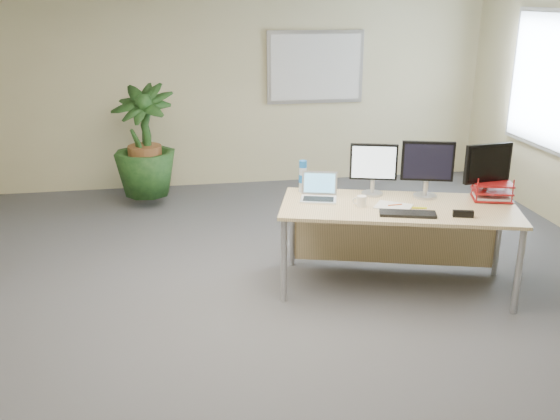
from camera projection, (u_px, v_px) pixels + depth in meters
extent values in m
plane|color=#4B4B50|center=(276.00, 327.00, 4.87)|extent=(8.00, 8.00, 0.00)
cube|color=#C1B888|center=(225.00, 84.00, 8.15)|extent=(7.00, 0.04, 2.70)
cube|color=#B6B6BB|center=(315.00, 67.00, 8.25)|extent=(1.30, 0.03, 0.95)
cube|color=white|center=(316.00, 67.00, 8.24)|extent=(1.20, 0.01, 0.85)
cube|color=#B6B6BB|center=(543.00, 79.00, 7.07)|extent=(0.03, 1.30, 1.55)
cube|color=white|center=(542.00, 79.00, 7.07)|extent=(0.01, 1.20, 1.45)
cube|color=tan|center=(399.00, 207.00, 5.30)|extent=(2.15, 1.36, 0.03)
cube|color=tan|center=(393.00, 233.00, 5.80)|extent=(1.82, 0.55, 0.61)
cylinder|color=#B3B3B8|center=(284.00, 261.00, 5.18)|extent=(0.05, 0.05, 0.73)
cylinder|color=#B3B3B8|center=(518.00, 272.00, 4.98)|extent=(0.05, 0.05, 0.73)
cylinder|color=#B3B3B8|center=(292.00, 229.00, 5.88)|extent=(0.05, 0.05, 0.73)
cylinder|color=#B3B3B8|center=(498.00, 238.00, 5.68)|extent=(0.05, 0.05, 0.73)
imported|color=#133414|center=(144.00, 146.00, 7.43)|extent=(1.10, 1.10, 1.50)
cylinder|color=#B3B3B8|center=(372.00, 193.00, 5.59)|extent=(0.19, 0.19, 0.02)
cylinder|color=#B3B3B8|center=(372.00, 186.00, 5.57)|extent=(0.04, 0.04, 0.11)
cube|color=black|center=(374.00, 162.00, 5.50)|extent=(0.41, 0.15, 0.32)
cube|color=white|center=(374.00, 162.00, 5.47)|extent=(0.36, 0.11, 0.28)
cylinder|color=#B3B3B8|center=(425.00, 196.00, 5.52)|extent=(0.21, 0.21, 0.02)
cylinder|color=#B3B3B8|center=(425.00, 188.00, 5.50)|extent=(0.04, 0.04, 0.12)
cube|color=black|center=(428.00, 161.00, 5.42)|extent=(0.44, 0.17, 0.35)
cube|color=black|center=(428.00, 162.00, 5.39)|extent=(0.40, 0.12, 0.31)
cylinder|color=#B3B3B8|center=(484.00, 198.00, 5.48)|extent=(0.20, 0.20, 0.02)
cylinder|color=#B3B3B8|center=(485.00, 190.00, 5.45)|extent=(0.04, 0.04, 0.12)
cube|color=black|center=(488.00, 163.00, 5.37)|extent=(0.44, 0.10, 0.34)
cube|color=black|center=(490.00, 164.00, 5.35)|extent=(0.40, 0.06, 0.30)
cube|color=silver|center=(318.00, 200.00, 5.43)|extent=(0.36, 0.30, 0.02)
cube|color=black|center=(318.00, 199.00, 5.42)|extent=(0.29, 0.21, 0.00)
cube|color=silver|center=(320.00, 183.00, 5.52)|extent=(0.31, 0.14, 0.21)
cube|color=#61BCFB|center=(319.00, 183.00, 5.51)|extent=(0.27, 0.11, 0.17)
cube|color=black|center=(408.00, 214.00, 5.07)|extent=(0.48, 0.27, 0.03)
cylinder|color=white|center=(362.00, 201.00, 5.27)|extent=(0.08, 0.08, 0.09)
torus|color=white|center=(356.00, 201.00, 5.26)|extent=(0.06, 0.03, 0.06)
cube|color=silver|center=(393.00, 206.00, 5.26)|extent=(0.37, 0.35, 0.01)
cylinder|color=#DA5418|center=(395.00, 205.00, 5.27)|extent=(0.13, 0.02, 0.01)
cylinder|color=yellow|center=(419.00, 208.00, 5.22)|extent=(0.12, 0.05, 0.02)
cylinder|color=silver|center=(303.00, 180.00, 5.64)|extent=(0.07, 0.07, 0.23)
cylinder|color=blue|center=(303.00, 164.00, 5.59)|extent=(0.07, 0.07, 0.06)
cylinder|color=blue|center=(303.00, 178.00, 5.63)|extent=(0.07, 0.07, 0.07)
cube|color=maroon|center=(491.00, 198.00, 5.44)|extent=(0.38, 0.33, 0.01)
cube|color=maroon|center=(492.00, 191.00, 5.42)|extent=(0.38, 0.33, 0.01)
cube|color=maroon|center=(493.00, 183.00, 5.40)|extent=(0.38, 0.33, 0.01)
cube|color=silver|center=(491.00, 197.00, 5.44)|extent=(0.34, 0.29, 0.02)
cube|color=black|center=(463.00, 214.00, 5.02)|extent=(0.17, 0.09, 0.05)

